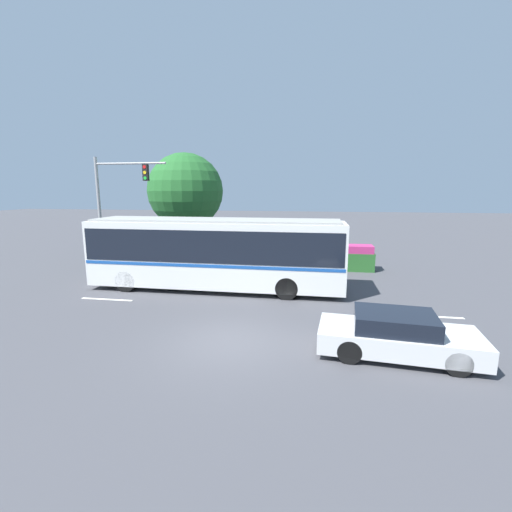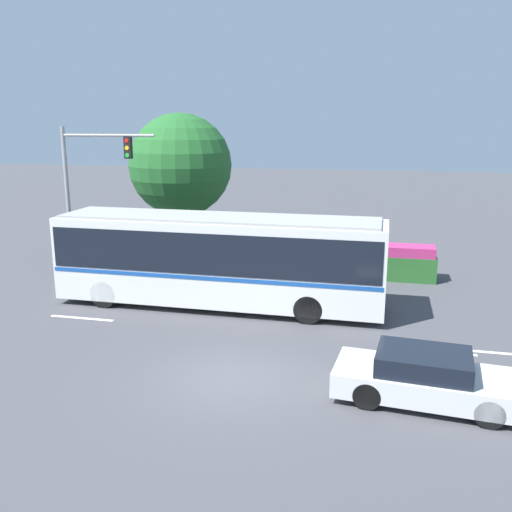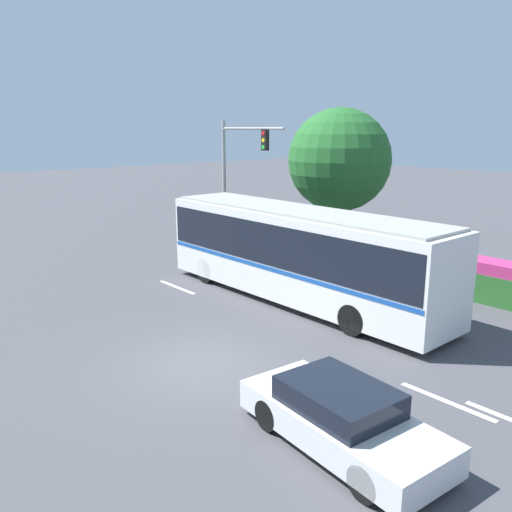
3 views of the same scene
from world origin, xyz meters
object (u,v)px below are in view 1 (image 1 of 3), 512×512
(traffic_light_pole, at_px, (113,199))
(street_tree_left, at_px, (186,191))
(city_bus, at_px, (216,250))
(sedan_foreground, at_px, (397,335))

(traffic_light_pole, distance_m, street_tree_left, 5.12)
(traffic_light_pole, bearing_deg, city_bus, -21.12)
(city_bus, xyz_separation_m, street_tree_left, (-3.96, 6.90, 2.75))
(street_tree_left, bearing_deg, sedan_foreground, -49.45)
(city_bus, relative_size, sedan_foreground, 2.63)
(city_bus, relative_size, street_tree_left, 1.69)
(sedan_foreground, bearing_deg, city_bus, 145.07)
(sedan_foreground, relative_size, traffic_light_pole, 0.70)
(street_tree_left, bearing_deg, traffic_light_pole, -122.21)
(sedan_foreground, height_order, street_tree_left, street_tree_left)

